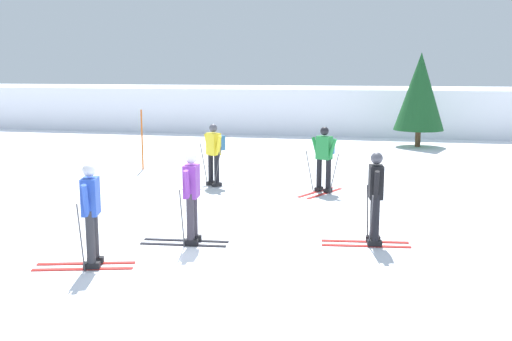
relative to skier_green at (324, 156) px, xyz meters
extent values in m
plane|color=white|center=(-2.15, -5.53, -0.96)|extent=(120.00, 120.00, 0.00)
cube|color=white|center=(-2.15, 16.10, 0.15)|extent=(80.00, 6.70, 2.21)
cube|color=red|center=(0.05, -0.22, -0.95)|extent=(0.79, 1.48, 0.02)
cube|color=red|center=(-0.20, -0.09, -0.95)|extent=(0.79, 1.48, 0.02)
cube|color=black|center=(0.12, -0.08, -0.89)|extent=(0.22, 0.29, 0.10)
cube|color=black|center=(-0.14, 0.04, -0.89)|extent=(0.22, 0.29, 0.10)
cylinder|color=black|center=(0.12, -0.08, -0.41)|extent=(0.14, 0.14, 0.85)
cylinder|color=black|center=(-0.14, 0.04, -0.41)|extent=(0.14, 0.14, 0.85)
cube|color=#23843D|center=(-0.01, -0.02, 0.21)|extent=(0.45, 0.38, 0.60)
cylinder|color=#23843D|center=(0.21, -0.15, 0.20)|extent=(0.27, 0.19, 0.55)
cylinder|color=#23843D|center=(-0.24, 0.07, 0.20)|extent=(0.27, 0.19, 0.55)
sphere|color=black|center=(-0.01, -0.02, 0.64)|extent=(0.22, 0.22, 0.22)
cylinder|color=#38383D|center=(0.28, -0.27, -0.42)|extent=(0.25, 0.14, 1.07)
cylinder|color=#38383D|center=(-0.38, 0.05, -0.42)|extent=(0.25, 0.14, 1.07)
cube|color=teal|center=(0.08, 0.17, 0.23)|extent=(0.33, 0.29, 0.40)
cube|color=red|center=(1.22, -4.64, -0.95)|extent=(1.60, 0.28, 0.02)
cube|color=red|center=(1.19, -4.36, -0.95)|extent=(1.60, 0.28, 0.02)
cube|color=black|center=(1.37, -4.62, -0.89)|extent=(0.27, 0.15, 0.10)
cube|color=black|center=(1.34, -4.34, -0.89)|extent=(0.27, 0.15, 0.10)
cylinder|color=black|center=(1.37, -4.62, -0.41)|extent=(0.14, 0.14, 0.85)
cylinder|color=black|center=(1.34, -4.34, -0.41)|extent=(0.14, 0.14, 0.85)
cube|color=black|center=(1.35, -4.48, 0.21)|extent=(0.28, 0.41, 0.60)
cylinder|color=black|center=(1.36, -4.73, 0.20)|extent=(0.12, 0.26, 0.55)
cylinder|color=black|center=(1.30, -4.24, 0.20)|extent=(0.12, 0.26, 0.55)
sphere|color=#4C4C56|center=(1.35, -4.48, 0.64)|extent=(0.22, 0.22, 0.22)
cylinder|color=#38383D|center=(1.29, -4.80, -0.45)|extent=(0.07, 0.39, 1.03)
cylinder|color=#38383D|center=(1.22, -4.19, -0.45)|extent=(0.07, 0.39, 1.03)
cube|color=silver|center=(-3.00, -0.08, -0.95)|extent=(1.07, 1.31, 0.02)
cube|color=silver|center=(-3.22, 0.09, -0.95)|extent=(1.07, 1.31, 0.02)
cube|color=black|center=(-2.91, 0.04, -0.89)|extent=(0.26, 0.28, 0.10)
cube|color=black|center=(-3.13, 0.21, -0.89)|extent=(0.26, 0.28, 0.10)
cylinder|color=black|center=(-2.91, 0.04, -0.41)|extent=(0.14, 0.14, 0.85)
cylinder|color=black|center=(-3.13, 0.21, -0.41)|extent=(0.14, 0.14, 0.85)
cube|color=yellow|center=(-3.02, 0.12, 0.21)|extent=(0.45, 0.42, 0.60)
cylinder|color=yellow|center=(-2.84, -0.05, 0.20)|extent=(0.26, 0.23, 0.55)
cylinder|color=yellow|center=(-3.23, 0.26, 0.20)|extent=(0.26, 0.23, 0.55)
sphere|color=#4C4C56|center=(-3.02, 0.12, 0.64)|extent=(0.22, 0.22, 0.22)
cylinder|color=#38383D|center=(-2.83, -0.15, -0.38)|extent=(0.30, 0.25, 1.16)
cylinder|color=#38383D|center=(-3.33, 0.24, -0.38)|extent=(0.30, 0.25, 1.16)
cube|color=teal|center=(-2.89, 0.29, 0.23)|extent=(0.33, 0.32, 0.40)
cube|color=black|center=(-2.05, -5.27, -0.95)|extent=(1.60, 0.24, 0.02)
cube|color=black|center=(-2.08, -4.99, -0.95)|extent=(1.60, 0.24, 0.02)
cube|color=black|center=(-1.90, -5.25, -0.89)|extent=(0.27, 0.14, 0.10)
cube|color=black|center=(-1.93, -4.97, -0.89)|extent=(0.27, 0.14, 0.10)
cylinder|color=#38333D|center=(-1.90, -5.25, -0.41)|extent=(0.14, 0.14, 0.85)
cylinder|color=#38333D|center=(-1.93, -4.97, -0.41)|extent=(0.14, 0.14, 0.85)
cube|color=purple|center=(-1.92, -5.11, 0.21)|extent=(0.27, 0.40, 0.60)
cylinder|color=purple|center=(-1.91, -5.36, 0.20)|extent=(0.11, 0.26, 0.55)
cylinder|color=purple|center=(-1.96, -4.87, 0.20)|extent=(0.11, 0.26, 0.55)
sphere|color=silver|center=(-1.92, -5.11, 0.64)|extent=(0.22, 0.22, 0.22)
cylinder|color=#38383D|center=(-1.98, -5.48, -0.40)|extent=(0.05, 0.29, 1.11)
cylinder|color=#38383D|center=(-2.05, -4.77, -0.40)|extent=(0.05, 0.29, 1.11)
cube|color=red|center=(-3.19, -6.86, -0.95)|extent=(1.57, 0.51, 0.02)
cube|color=red|center=(-3.27, -6.59, -0.95)|extent=(1.57, 0.51, 0.02)
cube|color=black|center=(-3.05, -6.82, -0.89)|extent=(0.28, 0.18, 0.10)
cube|color=black|center=(-3.12, -6.55, -0.89)|extent=(0.28, 0.18, 0.10)
cylinder|color=#2D2D33|center=(-3.05, -6.82, -0.41)|extent=(0.14, 0.14, 0.85)
cylinder|color=#2D2D33|center=(-3.12, -6.55, -0.41)|extent=(0.14, 0.14, 0.85)
cube|color=#284CB7|center=(-3.09, -6.68, 0.21)|extent=(0.33, 0.43, 0.60)
cylinder|color=#284CB7|center=(-3.04, -6.93, 0.20)|extent=(0.15, 0.27, 0.55)
cylinder|color=#284CB7|center=(-3.17, -6.44, 0.20)|extent=(0.15, 0.27, 0.55)
sphere|color=silver|center=(-3.09, -6.68, 0.64)|extent=(0.22, 0.22, 0.22)
cylinder|color=#38383D|center=(-3.09, -7.04, -0.37)|extent=(0.11, 0.31, 1.17)
cylinder|color=#38383D|center=(-3.27, -6.37, -0.37)|extent=(0.11, 0.31, 1.17)
cylinder|color=#C65614|center=(-6.00, 2.30, 0.00)|extent=(0.05, 0.05, 1.91)
cylinder|color=#513823|center=(2.90, 9.93, -0.61)|extent=(0.22, 0.22, 0.69)
cone|color=#194C23|center=(2.90, 9.93, 1.31)|extent=(2.03, 2.03, 3.15)
camera|label=1|loc=(1.42, -15.10, 2.22)|focal=41.34mm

